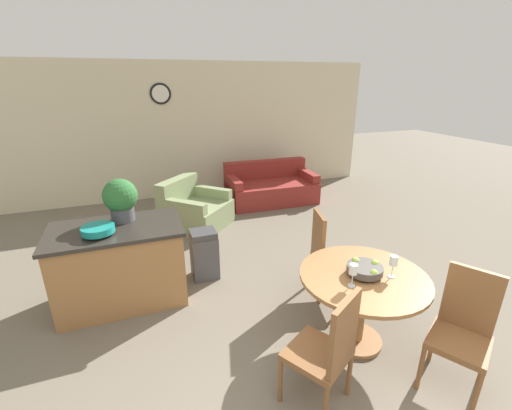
{
  "coord_description": "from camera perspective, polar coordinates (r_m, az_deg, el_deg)",
  "views": [
    {
      "loc": [
        -1.23,
        -1.12,
        2.37
      ],
      "look_at": [
        0.12,
        2.5,
        0.93
      ],
      "focal_mm": 24.0,
      "sensor_mm": 36.0,
      "label": 1
    }
  ],
  "objects": [
    {
      "name": "dining_chair_near_left",
      "position": [
        2.73,
        11.9,
        -22.33
      ],
      "size": [
        0.58,
        0.58,
        1.0
      ],
      "rotation": [
        0.0,
        0.0,
        6.82
      ],
      "color": "brown",
      "rests_on": "ground_plane"
    },
    {
      "name": "couch",
      "position": [
        6.96,
        2.4,
        2.85
      ],
      "size": [
        1.76,
        1.01,
        0.78
      ],
      "rotation": [
        0.0,
        0.0,
        -0.03
      ],
      "color": "maroon",
      "rests_on": "ground_plane"
    },
    {
      "name": "wine_glass_left",
      "position": [
        2.98,
        15.91,
        -10.4
      ],
      "size": [
        0.07,
        0.07,
        0.21
      ],
      "color": "silver",
      "rests_on": "dining_table"
    },
    {
      "name": "teal_bowl",
      "position": [
        3.77,
        -24.84,
        -3.73
      ],
      "size": [
        0.32,
        0.32,
        0.09
      ],
      "color": "teal",
      "rests_on": "kitchen_island"
    },
    {
      "name": "trash_bin",
      "position": [
        4.35,
        -8.61,
        -8.11
      ],
      "size": [
        0.32,
        0.29,
        0.63
      ],
      "color": "#47474C",
      "rests_on": "ground_plane"
    },
    {
      "name": "dining_table",
      "position": [
        3.33,
        17.25,
        -13.49
      ],
      "size": [
        1.14,
        1.14,
        0.73
      ],
      "color": "#9E6B3D",
      "rests_on": "ground_plane"
    },
    {
      "name": "fruit_bowl",
      "position": [
        3.21,
        17.65,
        -10.08
      ],
      "size": [
        0.31,
        0.31,
        0.12
      ],
      "color": "#4C4742",
      "rests_on": "dining_table"
    },
    {
      "name": "dining_chair_far_side",
      "position": [
        3.95,
        11.7,
        -7.67
      ],
      "size": [
        0.51,
        0.51,
        1.0
      ],
      "rotation": [
        0.0,
        0.0,
        4.46
      ],
      "color": "brown",
      "rests_on": "ground_plane"
    },
    {
      "name": "dining_chair_near_right",
      "position": [
        3.29,
        31.27,
        -16.9
      ],
      "size": [
        0.58,
        0.58,
        1.0
      ],
      "rotation": [
        0.0,
        0.0,
        8.39
      ],
      "color": "brown",
      "rests_on": "ground_plane"
    },
    {
      "name": "kitchen_island",
      "position": [
        4.09,
        -21.63,
        -9.21
      ],
      "size": [
        1.36,
        0.8,
        0.89
      ],
      "color": "#9E6B3D",
      "rests_on": "ground_plane"
    },
    {
      "name": "wine_glass_right",
      "position": [
        3.22,
        21.96,
        -8.74
      ],
      "size": [
        0.07,
        0.07,
        0.21
      ],
      "color": "silver",
      "rests_on": "dining_table"
    },
    {
      "name": "armchair",
      "position": [
        5.87,
        -10.23,
        -0.85
      ],
      "size": [
        1.32,
        1.32,
        0.79
      ],
      "rotation": [
        0.0,
        0.0,
        0.79
      ],
      "color": "gray",
      "rests_on": "ground_plane"
    },
    {
      "name": "potted_plant",
      "position": [
        3.97,
        -21.66,
        1.01
      ],
      "size": [
        0.36,
        0.36,
        0.47
      ],
      "color": "#4C4C51",
      "rests_on": "kitchen_island"
    },
    {
      "name": "wall_back",
      "position": [
        7.34,
        -10.8,
        12.08
      ],
      "size": [
        8.0,
        0.09,
        2.7
      ],
      "color": "beige",
      "rests_on": "ground_plane"
    }
  ]
}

